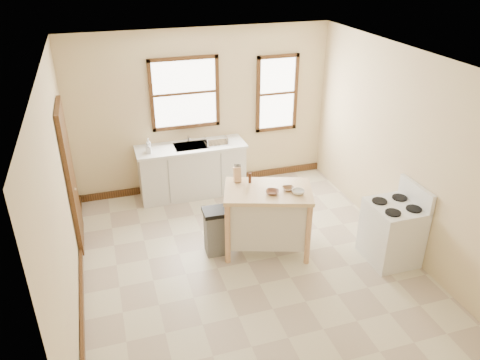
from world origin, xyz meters
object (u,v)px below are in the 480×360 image
at_px(pepper_grinder, 250,178).
at_px(gas_stove, 393,224).
at_px(soap_bottle_a, 149,145).
at_px(bowl_c, 298,192).
at_px(bowl_b, 288,189).
at_px(trash_bin, 217,231).
at_px(dish_rack, 216,141).
at_px(knife_block, 237,175).
at_px(bowl_a, 272,192).
at_px(soap_bottle_b, 148,148).
at_px(kitchen_island, 267,220).

relative_size(pepper_grinder, gas_stove, 0.13).
relative_size(soap_bottle_a, bowl_c, 1.31).
distance_m(bowl_b, trash_bin, 1.19).
relative_size(dish_rack, knife_block, 1.90).
height_order(pepper_grinder, bowl_a, pepper_grinder).
relative_size(dish_rack, bowl_c, 2.24).
height_order(soap_bottle_b, kitchen_island, soap_bottle_b).
relative_size(soap_bottle_b, dish_rack, 0.46).
bearing_deg(soap_bottle_b, bowl_a, -39.32).
bearing_deg(kitchen_island, gas_stove, -6.46).
xyz_separation_m(soap_bottle_a, gas_stove, (2.93, -2.67, -0.47)).
xyz_separation_m(dish_rack, bowl_b, (0.48, -2.02, 0.03)).
height_order(soap_bottle_a, gas_stove, soap_bottle_a).
height_order(dish_rack, knife_block, knife_block).
relative_size(dish_rack, pepper_grinder, 2.53).
bearing_deg(knife_block, bowl_a, -48.58).
height_order(knife_block, pepper_grinder, knife_block).
distance_m(soap_bottle_a, kitchen_island, 2.44).
bearing_deg(gas_stove, trash_bin, 159.08).
height_order(kitchen_island, gas_stove, gas_stove).
distance_m(soap_bottle_b, bowl_c, 2.71).
xyz_separation_m(bowl_b, gas_stove, (1.30, -0.63, -0.43)).
distance_m(soap_bottle_a, bowl_b, 2.61).
bearing_deg(dish_rack, kitchen_island, -71.67).
distance_m(soap_bottle_b, gas_stove, 3.94).
bearing_deg(dish_rack, pepper_grinder, -76.50).
bearing_deg(gas_stove, bowl_a, 158.56).
xyz_separation_m(soap_bottle_a, soap_bottle_b, (-0.01, -0.08, -0.02)).
relative_size(kitchen_island, trash_bin, 1.70).
xyz_separation_m(soap_bottle_b, bowl_c, (1.72, -2.09, -0.01)).
xyz_separation_m(knife_block, gas_stove, (1.89, -1.10, -0.51)).
relative_size(dish_rack, bowl_a, 2.13).
distance_m(trash_bin, gas_stove, 2.44).
height_order(dish_rack, bowl_b, same).
bearing_deg(bowl_b, soap_bottle_b, 129.92).
xyz_separation_m(soap_bottle_a, bowl_c, (1.71, -2.17, -0.03)).
distance_m(soap_bottle_a, knife_block, 1.89).
height_order(soap_bottle_b, bowl_c, soap_bottle_b).
bearing_deg(pepper_grinder, dish_rack, 91.76).
relative_size(dish_rack, gas_stove, 0.34).
relative_size(knife_block, bowl_b, 1.23).
bearing_deg(dish_rack, soap_bottle_b, -164.95).
distance_m(knife_block, bowl_a, 0.60).
bearing_deg(bowl_a, knife_block, 125.26).
relative_size(bowl_c, gas_stove, 0.15).
bearing_deg(soap_bottle_b, trash_bin, -53.16).
bearing_deg(bowl_a, kitchen_island, 97.57).
distance_m(kitchen_island, trash_bin, 0.73).
xyz_separation_m(kitchen_island, bowl_a, (0.02, -0.12, 0.51)).
xyz_separation_m(bowl_c, trash_bin, (-1.05, 0.37, -0.65)).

